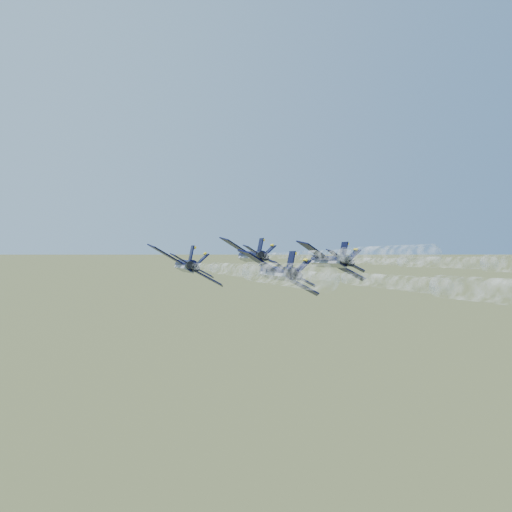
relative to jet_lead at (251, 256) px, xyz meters
name	(u,v)px	position (x,y,z in m)	size (l,w,h in m)	color
jet_lead	(251,256)	(0.00, 0.00, 0.00)	(12.12, 18.40, 7.34)	black
jet_left	(185,265)	(-15.58, -7.51, 0.00)	(12.12, 18.40, 7.34)	black
jet_right	(329,261)	(9.07, -12.66, 0.00)	(12.12, 18.40, 7.34)	black
jet_slot	(277,272)	(-5.81, -21.39, 0.00)	(12.12, 18.40, 7.34)	black
smoke_trail_lead	(328,293)	(-8.71, -39.84, 0.03)	(13.26, 52.59, 2.42)	white
smoke_trail_left	(234,319)	(-24.29, -47.36, 0.03)	(13.26, 52.59, 2.42)	white
smoke_trail_right	(466,306)	(0.37, -52.50, 0.03)	(13.26, 52.59, 2.42)	white
smoke_trail_slot	(413,341)	(-14.51, -61.23, 0.03)	(13.26, 52.59, 2.42)	white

